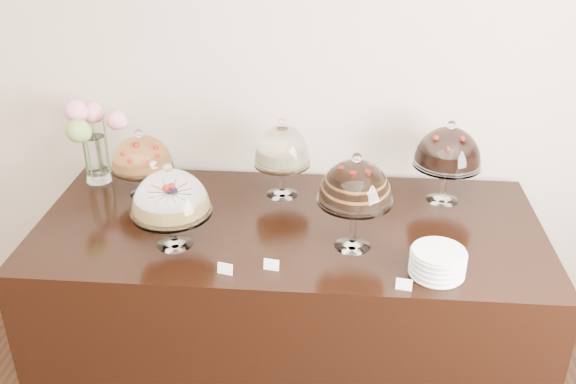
# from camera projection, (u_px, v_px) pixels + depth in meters

# --- Properties ---
(wall_back) EXTENTS (5.00, 0.04, 3.00)m
(wall_back) POSITION_uv_depth(u_px,v_px,m) (237.00, 53.00, 3.04)
(wall_back) COLOR #C0AF9B
(wall_back) RESTS_ON ground
(display_counter) EXTENTS (2.20, 1.00, 0.90)m
(display_counter) POSITION_uv_depth(u_px,v_px,m) (289.00, 306.00, 3.01)
(display_counter) COLOR black
(display_counter) RESTS_ON ground
(cake_stand_sugar_sponge) EXTENTS (0.33, 0.33, 0.37)m
(cake_stand_sugar_sponge) POSITION_uv_depth(u_px,v_px,m) (170.00, 196.00, 2.55)
(cake_stand_sugar_sponge) COLOR white
(cake_stand_sugar_sponge) RESTS_ON display_counter
(cake_stand_choco_layer) EXTENTS (0.30, 0.30, 0.42)m
(cake_stand_choco_layer) POSITION_uv_depth(u_px,v_px,m) (355.00, 185.00, 2.51)
(cake_stand_choco_layer) COLOR white
(cake_stand_choco_layer) RESTS_ON display_counter
(cake_stand_cheesecake) EXTENTS (0.27, 0.27, 0.39)m
(cake_stand_cheesecake) POSITION_uv_depth(u_px,v_px,m) (282.00, 148.00, 2.94)
(cake_stand_cheesecake) COLOR white
(cake_stand_cheesecake) RESTS_ON display_counter
(cake_stand_dark_choco) EXTENTS (0.31, 0.31, 0.39)m
(cake_stand_dark_choco) POSITION_uv_depth(u_px,v_px,m) (448.00, 150.00, 2.88)
(cake_stand_dark_choco) COLOR white
(cake_stand_dark_choco) RESTS_ON display_counter
(cake_stand_fruit_tart) EXTENTS (0.29, 0.29, 0.33)m
(cake_stand_fruit_tart) POSITION_uv_depth(u_px,v_px,m) (141.00, 155.00, 2.97)
(cake_stand_fruit_tart) COLOR white
(cake_stand_fruit_tart) RESTS_ON display_counter
(flower_vase) EXTENTS (0.28, 0.31, 0.42)m
(flower_vase) POSITION_uv_depth(u_px,v_px,m) (91.00, 134.00, 3.06)
(flower_vase) COLOR white
(flower_vase) RESTS_ON display_counter
(plate_stack) EXTENTS (0.21, 0.21, 0.10)m
(plate_stack) POSITION_uv_depth(u_px,v_px,m) (438.00, 262.00, 2.44)
(plate_stack) COLOR white
(plate_stack) RESTS_ON display_counter
(price_card_left) EXTENTS (0.06, 0.03, 0.04)m
(price_card_left) POSITION_uv_depth(u_px,v_px,m) (225.00, 269.00, 2.46)
(price_card_left) COLOR white
(price_card_left) RESTS_ON display_counter
(price_card_right) EXTENTS (0.06, 0.02, 0.04)m
(price_card_right) POSITION_uv_depth(u_px,v_px,m) (404.00, 284.00, 2.37)
(price_card_right) COLOR white
(price_card_right) RESTS_ON display_counter
(price_card_extra) EXTENTS (0.06, 0.02, 0.04)m
(price_card_extra) POSITION_uv_depth(u_px,v_px,m) (271.00, 265.00, 2.48)
(price_card_extra) COLOR white
(price_card_extra) RESTS_ON display_counter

